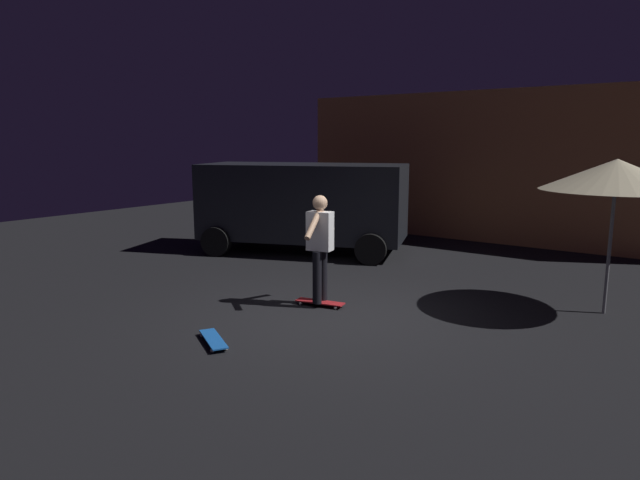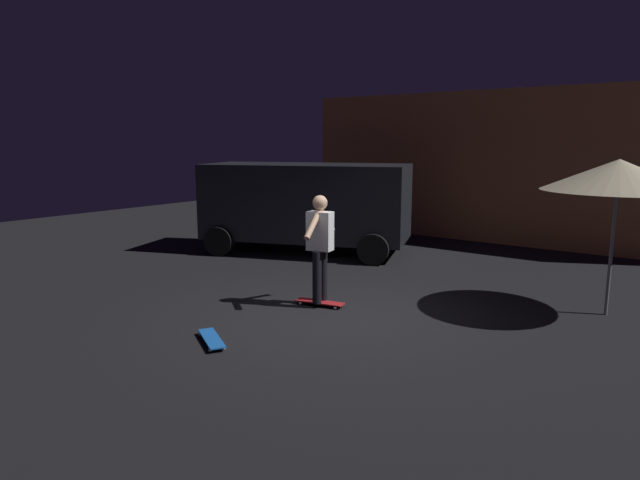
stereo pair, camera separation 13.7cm
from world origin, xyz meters
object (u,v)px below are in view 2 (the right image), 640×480
at_px(parked_van, 306,202).
at_px(skateboard_ridden, 320,302).
at_px(skater, 320,241).
at_px(skateboard_spare, 212,339).
at_px(patio_umbrella, 618,175).

height_order(parked_van, skateboard_ridden, parked_van).
xyz_separation_m(skateboard_ridden, skater, (0.00, 0.00, 0.98)).
distance_m(skateboard_spare, skater, 2.35).
bearing_deg(patio_umbrella, skater, -149.17).
bearing_deg(skateboard_spare, skater, 86.39).
distance_m(patio_umbrella, skater, 4.41).
distance_m(patio_umbrella, skateboard_ridden, 4.73).
distance_m(parked_van, skateboard_spare, 6.16).
distance_m(skateboard_ridden, skater, 0.98).
xyz_separation_m(parked_van, patio_umbrella, (6.54, -1.09, 0.91)).
relative_size(parked_van, skater, 2.98).
distance_m(parked_van, skateboard_ridden, 4.49).
xyz_separation_m(skateboard_spare, skater, (0.13, 2.14, 0.98)).
distance_m(parked_van, skater, 4.35).
bearing_deg(skateboard_ridden, patio_umbrella, 30.83).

